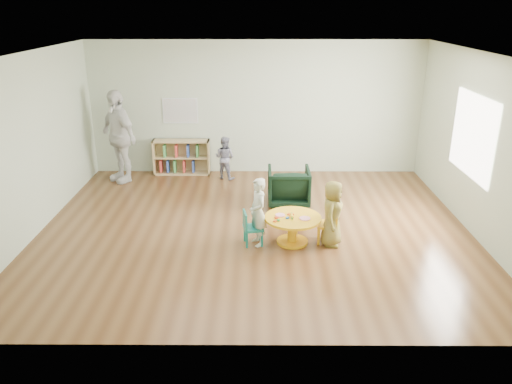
% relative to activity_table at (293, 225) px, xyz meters
% --- Properties ---
extents(room, '(7.10, 7.00, 2.80)m').
position_rel_activity_table_xyz_m(room, '(-0.57, 0.51, 1.59)').
color(room, '#54331A').
rests_on(room, ground).
extents(activity_table, '(0.87, 0.87, 0.48)m').
position_rel_activity_table_xyz_m(activity_table, '(0.00, 0.00, 0.00)').
color(activity_table, '#F2B014').
rests_on(activity_table, ground).
extents(kid_chair_left, '(0.34, 0.34, 0.54)m').
position_rel_activity_table_xyz_m(kid_chair_left, '(-0.65, -0.05, -0.01)').
color(kid_chair_left, '#177E71').
rests_on(kid_chair_left, ground).
extents(kid_chair_right, '(0.34, 0.34, 0.57)m').
position_rel_activity_table_xyz_m(kid_chair_right, '(0.58, 0.04, 0.00)').
color(kid_chair_right, '#F2B014').
rests_on(kid_chair_right, ground).
extents(bookshelf, '(1.20, 0.30, 0.75)m').
position_rel_activity_table_xyz_m(bookshelf, '(-2.20, 3.37, 0.06)').
color(bookshelf, tan).
rests_on(bookshelf, ground).
extents(alphabet_poster, '(0.74, 0.01, 0.54)m').
position_rel_activity_table_xyz_m(alphabet_poster, '(-2.19, 3.49, 1.05)').
color(alphabet_poster, silver).
rests_on(alphabet_poster, ground).
extents(armchair, '(0.75, 0.77, 0.70)m').
position_rel_activity_table_xyz_m(armchair, '(0.03, 1.58, 0.05)').
color(armchair, black).
rests_on(armchair, ground).
extents(child_left, '(0.37, 0.45, 1.07)m').
position_rel_activity_table_xyz_m(child_left, '(-0.53, -0.05, 0.23)').
color(child_left, silver).
rests_on(child_left, ground).
extents(child_right, '(0.46, 0.57, 1.03)m').
position_rel_activity_table_xyz_m(child_right, '(0.59, -0.05, 0.21)').
color(child_right, gold).
rests_on(child_right, ground).
extents(toddler, '(0.54, 0.50, 0.91)m').
position_rel_activity_table_xyz_m(toddler, '(-1.23, 3.04, 0.15)').
color(toddler, '#191A3E').
rests_on(toddler, ground).
extents(adult_caretaker, '(1.12, 1.10, 1.90)m').
position_rel_activity_table_xyz_m(adult_caretaker, '(-3.38, 2.90, 0.65)').
color(adult_caretaker, silver).
rests_on(adult_caretaker, ground).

